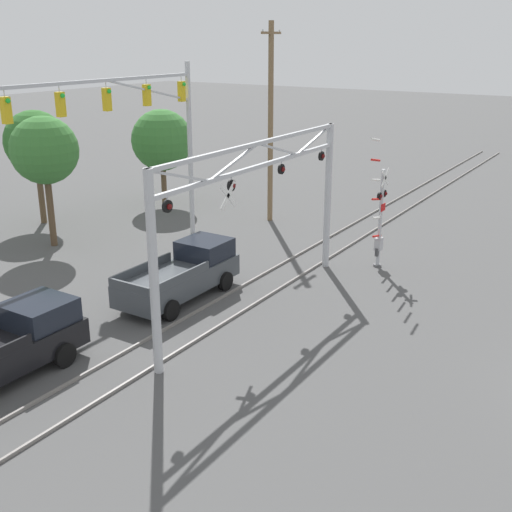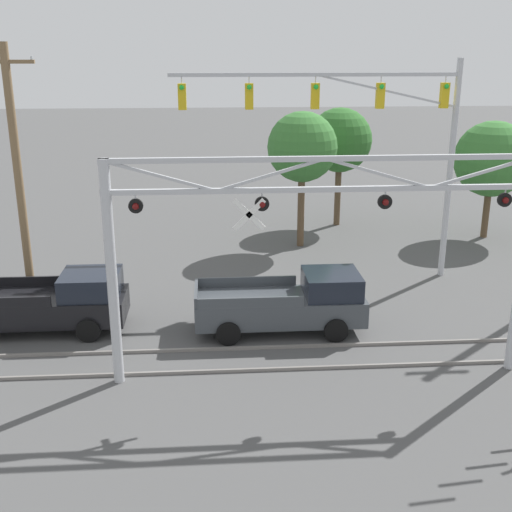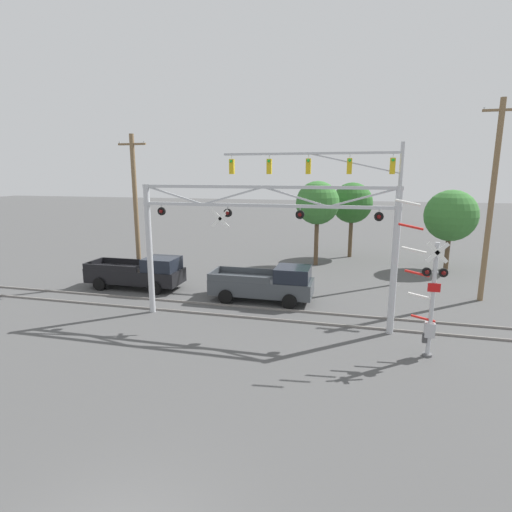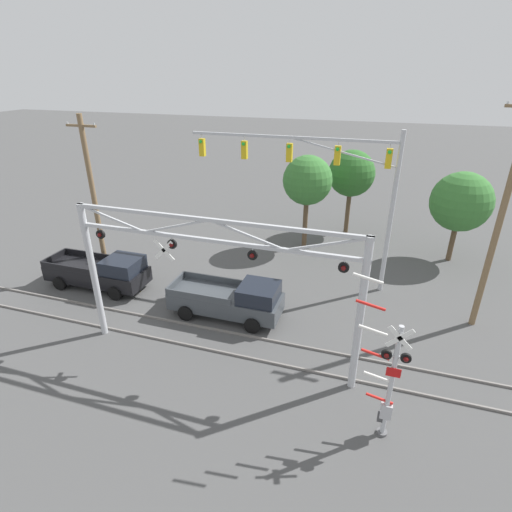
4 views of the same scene
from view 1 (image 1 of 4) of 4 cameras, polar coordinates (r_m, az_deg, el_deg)
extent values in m
cube|color=gray|center=(24.25, -0.42, -4.47)|extent=(80.00, 0.08, 0.10)
cube|color=gray|center=(25.00, -3.19, -3.76)|extent=(80.00, 0.08, 0.10)
cylinder|color=#B7BABF|center=(18.78, -9.08, -1.72)|extent=(0.28, 0.28, 6.27)
cylinder|color=#B7BABF|center=(27.81, 6.40, 5.20)|extent=(0.28, 0.28, 6.27)
cube|color=#B7BABF|center=(22.51, 0.16, 7.95)|extent=(11.55, 0.14, 0.14)
cube|color=#B7BABF|center=(22.38, 0.16, 9.97)|extent=(11.55, 0.14, 0.14)
cube|color=#B7BABF|center=(19.07, -6.69, 7.05)|extent=(2.84, 0.08, 0.88)
cube|color=#B7BABF|center=(21.28, -1.89, 8.40)|extent=(2.84, 0.08, 0.88)
cube|color=#B7BABF|center=(23.63, 2.01, 9.45)|extent=(2.84, 0.08, 0.88)
cube|color=#B7BABF|center=(26.07, 5.22, 10.28)|extent=(2.84, 0.08, 0.88)
cylinder|color=black|center=(18.74, -7.89, 4.40)|extent=(0.38, 0.10, 0.38)
sphere|color=#590C0C|center=(18.70, -7.72, 4.37)|extent=(0.18, 0.18, 0.18)
cylinder|color=#B7BABF|center=(18.68, -7.92, 5.11)|extent=(0.04, 0.04, 0.10)
cylinder|color=black|center=(21.26, -2.20, 6.29)|extent=(0.38, 0.10, 0.38)
sphere|color=#590C0C|center=(21.22, -2.05, 6.27)|extent=(0.18, 0.18, 0.18)
cylinder|color=#B7BABF|center=(21.21, -2.21, 6.92)|extent=(0.04, 0.04, 0.10)
cylinder|color=black|center=(23.95, 2.26, 7.73)|extent=(0.38, 0.10, 0.38)
sphere|color=#590C0C|center=(23.92, 2.41, 7.71)|extent=(0.18, 0.18, 0.18)
cylinder|color=#B7BABF|center=(23.91, 2.27, 8.29)|extent=(0.04, 0.04, 0.10)
cylinder|color=black|center=(26.77, 5.83, 8.84)|extent=(0.38, 0.10, 0.38)
sphere|color=#590C0C|center=(26.74, 5.97, 8.82)|extent=(0.18, 0.18, 0.18)
cylinder|color=#B7BABF|center=(26.73, 5.85, 9.34)|extent=(0.04, 0.04, 0.10)
cube|color=white|center=(20.99, -2.50, 5.39)|extent=(0.88, 0.03, 0.88)
cube|color=white|center=(20.99, -2.50, 5.39)|extent=(0.88, 0.03, 0.88)
cylinder|color=black|center=(20.97, -2.44, 5.38)|extent=(0.04, 0.04, 0.02)
cylinder|color=#B7BABF|center=(28.37, 10.99, 3.25)|extent=(0.16, 0.16, 4.36)
cylinder|color=#59595B|center=(29.01, 10.73, -0.81)|extent=(0.35, 0.35, 0.10)
cube|color=white|center=(27.90, 11.43, 6.84)|extent=(0.78, 0.03, 0.78)
cube|color=white|center=(27.90, 11.43, 6.84)|extent=(0.78, 0.03, 0.78)
cylinder|color=black|center=(27.90, 11.48, 6.83)|extent=(0.04, 0.04, 0.02)
cylinder|color=black|center=(27.85, 10.91, 5.26)|extent=(0.32, 0.09, 0.32)
sphere|color=#590C0C|center=(27.83, 11.02, 5.25)|extent=(0.16, 0.16, 0.16)
cylinder|color=black|center=(28.36, 11.33, 5.48)|extent=(0.32, 0.09, 0.32)
sphere|color=#590C0C|center=(28.34, 11.45, 5.46)|extent=(0.16, 0.16, 0.16)
cube|color=#B7BABF|center=(28.10, 11.12, 5.37)|extent=(0.64, 0.06, 0.06)
cube|color=red|center=(28.20, 11.24, 4.26)|extent=(0.44, 0.02, 0.32)
cube|color=#B2B2B7|center=(28.69, 10.85, 1.07)|extent=(0.36, 0.28, 0.56)
cylinder|color=red|center=(28.33, 10.70, 1.76)|extent=(0.87, 0.09, 0.26)
cylinder|color=white|center=(27.94, 10.67, 3.35)|extent=(0.87, 0.09, 0.26)
cylinder|color=red|center=(27.57, 10.64, 4.98)|extent=(0.87, 0.09, 0.26)
cylinder|color=white|center=(27.23, 10.61, 6.66)|extent=(0.87, 0.09, 0.26)
cylinder|color=red|center=(26.91, 10.58, 8.38)|extent=(0.87, 0.09, 0.26)
cylinder|color=white|center=(26.62, 10.55, 10.13)|extent=(0.87, 0.09, 0.26)
cube|color=#3F3F42|center=(28.70, 10.72, 0.36)|extent=(0.24, 0.12, 0.36)
cylinder|color=#B7BABF|center=(32.48, -5.88, 9.27)|extent=(0.24, 0.24, 8.57)
cube|color=#B7BABF|center=(28.02, -13.24, 14.96)|extent=(10.87, 0.14, 0.14)
cube|color=#B7BABF|center=(30.03, -9.38, 14.28)|extent=(5.45, 0.08, 1.28)
cylinder|color=#B7BABF|center=(24.82, -21.50, 13.38)|extent=(0.04, 0.04, 0.30)
cube|color=gold|center=(24.87, -21.32, 11.97)|extent=(0.30, 0.26, 0.94)
sphere|color=green|center=(24.71, -21.18, 12.74)|extent=(0.18, 0.18, 0.18)
cylinder|color=#B7BABF|center=(26.36, -17.11, 14.09)|extent=(0.04, 0.04, 0.30)
cube|color=gold|center=(26.41, -16.98, 12.76)|extent=(0.30, 0.26, 0.94)
sphere|color=green|center=(26.26, -16.81, 13.49)|extent=(0.18, 0.18, 0.18)
cylinder|color=#B7BABF|center=(28.03, -13.21, 14.66)|extent=(0.04, 0.04, 0.30)
cube|color=gold|center=(28.08, -13.12, 13.40)|extent=(0.30, 0.26, 0.94)
sphere|color=green|center=(27.93, -12.92, 14.09)|extent=(0.18, 0.18, 0.18)
cylinder|color=#B7BABF|center=(29.82, -9.75, 15.10)|extent=(0.04, 0.04, 0.30)
cube|color=gold|center=(29.86, -9.68, 13.91)|extent=(0.30, 0.26, 0.94)
sphere|color=green|center=(29.72, -9.47, 14.56)|extent=(0.18, 0.18, 0.18)
cylinder|color=#B7BABF|center=(31.69, -6.68, 15.45)|extent=(0.04, 0.04, 0.30)
cube|color=gold|center=(31.73, -6.63, 14.33)|extent=(0.30, 0.26, 0.94)
sphere|color=green|center=(31.61, -6.41, 14.94)|extent=(0.18, 0.18, 0.18)
cube|color=#3D4247|center=(24.93, -6.89, -2.09)|extent=(5.50, 1.97, 0.83)
cube|color=black|center=(25.92, -4.58, 0.67)|extent=(1.79, 1.81, 0.74)
cube|color=#3D4247|center=(23.44, -6.68, -1.94)|extent=(3.31, 0.08, 0.33)
cube|color=#3D4247|center=(24.61, -10.11, -1.08)|extent=(3.31, 0.08, 0.33)
cube|color=#3D4247|center=(22.85, -11.22, -2.75)|extent=(0.10, 1.89, 0.33)
cylinder|color=black|center=(25.77, -2.74, -2.24)|extent=(0.77, 0.24, 0.77)
cylinder|color=black|center=(26.90, -6.22, -1.41)|extent=(0.77, 0.24, 0.77)
cylinder|color=black|center=(23.28, -7.59, -4.78)|extent=(0.77, 0.24, 0.77)
cylinder|color=black|center=(24.53, -11.18, -3.73)|extent=(0.77, 0.24, 0.77)
cube|color=black|center=(21.05, -18.75, -4.75)|extent=(1.87, 1.81, 0.74)
cylinder|color=black|center=(20.83, -16.66, -8.44)|extent=(0.77, 0.24, 0.77)
cylinder|color=black|center=(22.26, -20.09, -6.99)|extent=(0.77, 0.24, 0.77)
cylinder|color=brown|center=(34.72, 1.30, 11.56)|extent=(0.28, 0.28, 10.46)
cube|color=brown|center=(34.43, 1.36, 19.22)|extent=(1.80, 0.12, 0.12)
cylinder|color=silver|center=(33.73, 0.60, 19.40)|extent=(0.08, 0.08, 0.12)
cylinder|color=silver|center=(35.14, 2.10, 19.37)|extent=(0.08, 0.08, 0.12)
cylinder|color=brown|center=(36.72, -18.57, 5.32)|extent=(0.32, 0.32, 3.31)
sphere|color=#2D6628|center=(36.21, -19.03, 9.62)|extent=(3.26, 3.26, 3.26)
cylinder|color=brown|center=(32.45, -17.79, 3.91)|extent=(0.32, 0.32, 3.55)
sphere|color=#387533|center=(31.87, -18.31, 8.93)|extent=(3.19, 3.19, 3.19)
cylinder|color=brown|center=(39.42, -8.19, 6.47)|extent=(0.32, 0.32, 2.62)
sphere|color=#387533|center=(38.95, -8.37, 10.16)|extent=(3.61, 3.61, 3.61)
camera|label=2|loc=(16.36, 49.16, 9.79)|focal=45.00mm
camera|label=3|loc=(23.41, 45.58, 6.14)|focal=28.00mm
camera|label=4|loc=(24.46, 36.08, 19.02)|focal=28.00mm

